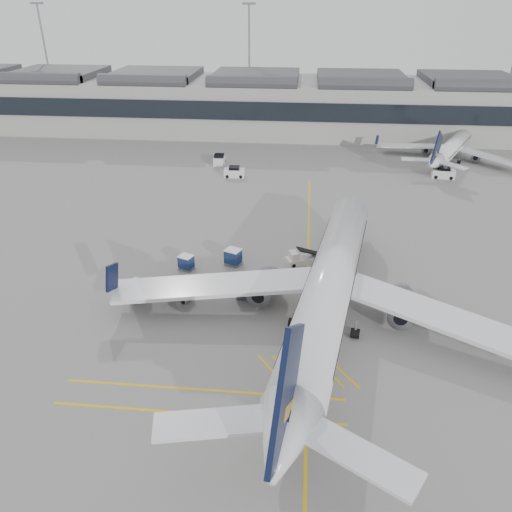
# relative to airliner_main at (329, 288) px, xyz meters

# --- Properties ---
(ground) EXTENTS (220.00, 220.00, 0.00)m
(ground) POSITION_rel_airliner_main_xyz_m (-11.81, -0.46, -3.51)
(ground) COLOR gray
(ground) RESTS_ON ground
(terminal) EXTENTS (200.00, 20.45, 12.40)m
(terminal) POSITION_rel_airliner_main_xyz_m (-11.81, 71.46, 2.63)
(terminal) COLOR #9E9E99
(terminal) RESTS_ON ground
(light_masts) EXTENTS (113.00, 0.60, 25.45)m
(light_masts) POSITION_rel_airliner_main_xyz_m (-13.48, 85.54, 10.98)
(light_masts) COLOR slate
(light_masts) RESTS_ON ground
(apron_markings) EXTENTS (0.25, 60.00, 0.01)m
(apron_markings) POSITION_rel_airliner_main_xyz_m (-1.81, 9.54, -3.51)
(apron_markings) COLOR gold
(apron_markings) RESTS_ON ground
(airliner_main) EXTENTS (40.53, 44.65, 11.96)m
(airliner_main) POSITION_rel_airliner_main_xyz_m (0.00, 0.00, 0.00)
(airliner_main) COLOR silver
(airliner_main) RESTS_ON ground
(airliner_far) EXTENTS (24.98, 27.55, 7.99)m
(airliner_far) POSITION_rel_airliner_main_xyz_m (24.01, 53.56, -1.17)
(airliner_far) COLOR silver
(airliner_far) RESTS_ON ground
(belt_loader) EXTENTS (4.88, 3.11, 1.95)m
(belt_loader) POSITION_rel_airliner_main_xyz_m (-2.50, 11.03, -2.94)
(belt_loader) COLOR silver
(belt_loader) RESTS_ON ground
(baggage_cart_a) EXTENTS (2.21, 2.04, 1.87)m
(baggage_cart_a) POSITION_rel_airliner_main_xyz_m (-10.33, 9.93, -2.51)
(baggage_cart_a) COLOR gray
(baggage_cart_a) RESTS_ON ground
(baggage_cart_b) EXTENTS (1.51, 1.25, 1.58)m
(baggage_cart_b) POSITION_rel_airliner_main_xyz_m (-8.33, 3.23, -2.67)
(baggage_cart_b) COLOR gray
(baggage_cart_b) RESTS_ON ground
(baggage_cart_c) EXTENTS (1.95, 1.80, 1.66)m
(baggage_cart_c) POSITION_rel_airliner_main_xyz_m (-15.39, 8.31, -2.63)
(baggage_cart_c) COLOR gray
(baggage_cart_c) RESTS_ON ground
(baggage_cart_d) EXTENTS (2.05, 1.81, 1.86)m
(baggage_cart_d) POSITION_rel_airliner_main_xyz_m (-18.78, 2.05, -2.52)
(baggage_cart_d) COLOR gray
(baggage_cart_d) RESTS_ON ground
(ramp_agent_a) EXTENTS (0.80, 0.77, 1.85)m
(ramp_agent_a) POSITION_rel_airliner_main_xyz_m (-5.28, 5.83, -2.59)
(ramp_agent_a) COLOR #FF490D
(ramp_agent_a) RESTS_ON ground
(ramp_agent_b) EXTENTS (0.86, 0.70, 1.67)m
(ramp_agent_b) POSITION_rel_airliner_main_xyz_m (-8.33, 3.94, -2.68)
(ramp_agent_b) COLOR orange
(ramp_agent_b) RESTS_ON ground
(pushback_tug) EXTENTS (2.72, 2.25, 1.31)m
(pushback_tug) POSITION_rel_airliner_main_xyz_m (-14.65, 2.28, -2.93)
(pushback_tug) COLOR #484C40
(pushback_tug) RESTS_ON ground
(safety_cone_nose) EXTENTS (0.32, 0.32, 0.44)m
(safety_cone_nose) POSITION_rel_airliner_main_xyz_m (1.41, 20.24, -3.29)
(safety_cone_nose) COLOR #F24C0A
(safety_cone_nose) RESTS_ON ground
(safety_cone_engine) EXTENTS (0.36, 0.36, 0.51)m
(safety_cone_engine) POSITION_rel_airliner_main_xyz_m (1.48, 3.62, -3.26)
(safety_cone_engine) COLOR #F24C0A
(safety_cone_engine) RESTS_ON ground
(service_van_left) EXTENTS (3.46, 1.81, 1.75)m
(service_van_left) POSITION_rel_airliner_main_xyz_m (-14.36, 40.17, -2.73)
(service_van_left) COLOR silver
(service_van_left) RESTS_ON ground
(service_van_mid) EXTENTS (1.92, 3.63, 1.83)m
(service_van_mid) POSITION_rel_airliner_main_xyz_m (-17.98, 46.72, -2.69)
(service_van_mid) COLOR silver
(service_van_mid) RESTS_ON ground
(service_van_right) EXTENTS (3.81, 2.21, 1.86)m
(service_van_right) POSITION_rel_airliner_main_xyz_m (20.38, 43.08, -2.68)
(service_van_right) COLOR silver
(service_van_right) RESTS_ON ground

